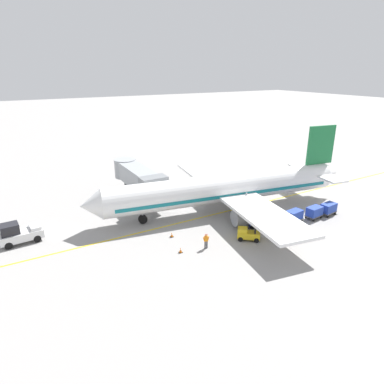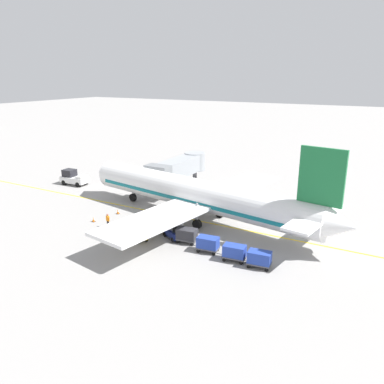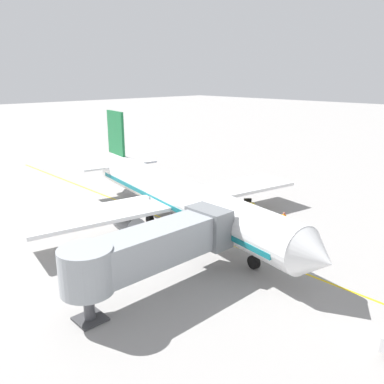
# 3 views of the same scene
# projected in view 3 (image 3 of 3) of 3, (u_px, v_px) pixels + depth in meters

# --- Properties ---
(ground_plane) EXTENTS (400.00, 400.00, 0.00)m
(ground_plane) POSITION_uv_depth(u_px,v_px,m) (179.00, 225.00, 41.72)
(ground_plane) COLOR gray
(gate_lead_in_line) EXTENTS (0.24, 80.00, 0.01)m
(gate_lead_in_line) POSITION_uv_depth(u_px,v_px,m) (179.00, 224.00, 41.72)
(gate_lead_in_line) COLOR gold
(gate_lead_in_line) RESTS_ON ground
(parked_airliner) EXTENTS (30.45, 37.25, 10.63)m
(parked_airliner) POSITION_uv_depth(u_px,v_px,m) (178.00, 196.00, 40.50)
(parked_airliner) COLOR white
(parked_airliner) RESTS_ON ground
(jet_bridge) EXTENTS (13.42, 3.50, 4.98)m
(jet_bridge) POSITION_uv_depth(u_px,v_px,m) (152.00, 247.00, 27.85)
(jet_bridge) COLOR #93999E
(jet_bridge) RESTS_ON ground
(baggage_tug_lead) EXTENTS (2.23, 2.77, 1.62)m
(baggage_tug_lead) POSITION_uv_depth(u_px,v_px,m) (217.00, 206.00, 45.50)
(baggage_tug_lead) COLOR navy
(baggage_tug_lead) RESTS_ON ground
(baggage_tug_trailing) EXTENTS (2.51, 2.69, 1.62)m
(baggage_tug_trailing) POSITION_uv_depth(u_px,v_px,m) (249.00, 208.00, 44.58)
(baggage_tug_trailing) COLOR gold
(baggage_tug_trailing) RESTS_ON ground
(baggage_cart_front) EXTENTS (1.53, 2.96, 1.58)m
(baggage_cart_front) POSITION_uv_depth(u_px,v_px,m) (207.00, 199.00, 46.97)
(baggage_cart_front) COLOR #4C4C51
(baggage_cart_front) RESTS_ON ground
(baggage_cart_second_in_train) EXTENTS (1.53, 2.96, 1.58)m
(baggage_cart_second_in_train) POSITION_uv_depth(u_px,v_px,m) (195.00, 193.00, 49.57)
(baggage_cart_second_in_train) COLOR #4C4C51
(baggage_cart_second_in_train) RESTS_ON ground
(baggage_cart_third_in_train) EXTENTS (1.53, 2.96, 1.58)m
(baggage_cart_third_in_train) POSITION_uv_depth(u_px,v_px,m) (181.00, 187.00, 52.04)
(baggage_cart_third_in_train) COLOR #4C4C51
(baggage_cart_third_in_train) RESTS_ON ground
(baggage_cart_tail_end) EXTENTS (1.53, 2.96, 1.58)m
(baggage_cart_tail_end) POSITION_uv_depth(u_px,v_px,m) (169.00, 184.00, 53.88)
(baggage_cart_tail_end) COLOR #4C4C51
(baggage_cart_tail_end) RESTS_ON ground
(ground_crew_wing_walker) EXTENTS (0.33, 0.72, 1.69)m
(ground_crew_wing_walker) POSITION_uv_depth(u_px,v_px,m) (284.00, 219.00, 40.48)
(ground_crew_wing_walker) COLOR #232328
(ground_crew_wing_walker) RESTS_ON ground
(safety_cone_nose_left) EXTENTS (0.36, 0.36, 0.59)m
(safety_cone_nose_left) POSITION_uv_depth(u_px,v_px,m) (276.00, 242.00, 36.53)
(safety_cone_nose_left) COLOR black
(safety_cone_nose_left) RESTS_ON ground
(safety_cone_nose_right) EXTENTS (0.36, 0.36, 0.59)m
(safety_cone_nose_right) POSITION_uv_depth(u_px,v_px,m) (305.00, 234.00, 38.35)
(safety_cone_nose_right) COLOR black
(safety_cone_nose_right) RESTS_ON ground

